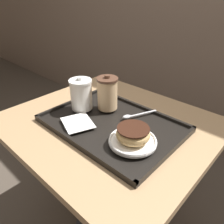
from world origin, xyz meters
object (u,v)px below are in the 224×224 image
object	(u,v)px
coffee_cup_rear	(107,93)
donut_chocolate_glazed	(133,133)
coffee_cup_front	(81,94)
spoon	(132,116)

from	to	relation	value
coffee_cup_rear	donut_chocolate_glazed	distance (m)	0.26
coffee_cup_front	coffee_cup_rear	world-z (taller)	coffee_cup_rear
coffee_cup_front	donut_chocolate_glazed	xyz separation A→B (m)	(0.31, -0.04, -0.03)
donut_chocolate_glazed	spoon	bearing A→B (deg)	128.72
coffee_cup_rear	spoon	bearing A→B (deg)	6.39
coffee_cup_front	donut_chocolate_glazed	distance (m)	0.32
coffee_cup_rear	coffee_cup_front	bearing A→B (deg)	-135.79
spoon	coffee_cup_rear	bearing A→B (deg)	-60.16
donut_chocolate_glazed	spoon	xyz separation A→B (m)	(-0.11, 0.13, -0.03)
coffee_cup_front	spoon	size ratio (longest dim) A/B	0.95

